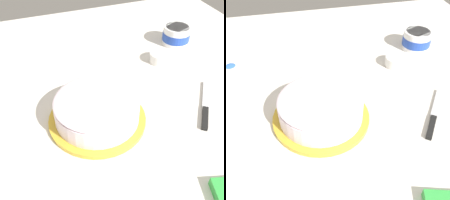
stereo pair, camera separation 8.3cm
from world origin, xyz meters
The scene contains 6 objects.
ground_plane centered at (0.00, 0.00, 0.00)m, with size 1.54×1.54×0.00m, color silver.
frosted_cake centered at (-0.09, -0.05, 0.04)m, with size 0.29×0.29×0.09m.
frosting_tub centered at (0.37, 0.28, 0.04)m, with size 0.12×0.12×0.08m.
spreading_knife centered at (0.24, -0.13, 0.01)m, with size 0.16×0.20×0.01m.
sprinkle_bowl_blue centered at (-0.38, 0.26, 0.02)m, with size 0.10×0.10×0.04m.
sprinkle_bowl_pink centered at (0.24, 0.17, 0.02)m, with size 0.08×0.08×0.04m.
Camera 2 is at (-0.17, -0.63, 0.58)m, focal length 42.63 mm.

